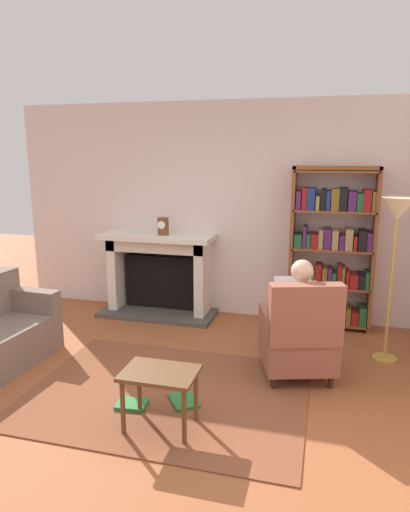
{
  "coord_description": "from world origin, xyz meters",
  "views": [
    {
      "loc": [
        1.26,
        -3.16,
        2.05
      ],
      "look_at": [
        0.1,
        1.2,
        1.05
      ],
      "focal_mm": 32.19,
      "sensor_mm": 36.0,
      "label": 1
    }
  ],
  "objects_px": {
    "side_table": "(160,381)",
    "floor_lamp": "(396,224)",
    "mantel_clock": "(163,226)",
    "fireplace": "(160,271)",
    "seated_reader": "(298,312)",
    "bookshelf": "(332,250)",
    "armchair_reading": "(300,336)"
  },
  "relations": [
    {
      "from": "mantel_clock",
      "to": "armchair_reading",
      "type": "relative_size",
      "value": 0.22
    },
    {
      "from": "mantel_clock",
      "to": "fireplace",
      "type": "bearing_deg",
      "value": 132.01
    },
    {
      "from": "seated_reader",
      "to": "mantel_clock",
      "type": "bearing_deg",
      "value": -51.9
    },
    {
      "from": "fireplace",
      "to": "side_table",
      "type": "height_order",
      "value": "fireplace"
    },
    {
      "from": "bookshelf",
      "to": "side_table",
      "type": "xyz_separation_m",
      "value": [
        -1.23,
        -2.53,
        -0.56
      ]
    },
    {
      "from": "bookshelf",
      "to": "armchair_reading",
      "type": "relative_size",
      "value": 1.98
    },
    {
      "from": "mantel_clock",
      "to": "floor_lamp",
      "type": "bearing_deg",
      "value": -14.86
    },
    {
      "from": "fireplace",
      "to": "floor_lamp",
      "type": "xyz_separation_m",
      "value": [
        2.71,
        -0.8,
        0.84
      ]
    },
    {
      "from": "floor_lamp",
      "to": "side_table",
      "type": "bearing_deg",
      "value": -136.4
    },
    {
      "from": "mantel_clock",
      "to": "seated_reader",
      "type": "relative_size",
      "value": 0.19
    },
    {
      "from": "bookshelf",
      "to": "floor_lamp",
      "type": "bearing_deg",
      "value": -55.96
    },
    {
      "from": "seated_reader",
      "to": "floor_lamp",
      "type": "height_order",
      "value": "floor_lamp"
    },
    {
      "from": "mantel_clock",
      "to": "side_table",
      "type": "relative_size",
      "value": 0.39
    },
    {
      "from": "bookshelf",
      "to": "armchair_reading",
      "type": "height_order",
      "value": "bookshelf"
    },
    {
      "from": "bookshelf",
      "to": "seated_reader",
      "type": "relative_size",
      "value": 1.69
    },
    {
      "from": "side_table",
      "to": "floor_lamp",
      "type": "xyz_separation_m",
      "value": [
        1.79,
        1.7,
        1.01
      ]
    },
    {
      "from": "seated_reader",
      "to": "side_table",
      "type": "distance_m",
      "value": 1.52
    },
    {
      "from": "mantel_clock",
      "to": "floor_lamp",
      "type": "relative_size",
      "value": 0.13
    },
    {
      "from": "floor_lamp",
      "to": "fireplace",
      "type": "bearing_deg",
      "value": 163.63
    },
    {
      "from": "armchair_reading",
      "to": "seated_reader",
      "type": "height_order",
      "value": "seated_reader"
    },
    {
      "from": "bookshelf",
      "to": "floor_lamp",
      "type": "distance_m",
      "value": 1.1
    },
    {
      "from": "fireplace",
      "to": "seated_reader",
      "type": "relative_size",
      "value": 1.31
    },
    {
      "from": "fireplace",
      "to": "side_table",
      "type": "xyz_separation_m",
      "value": [
        0.93,
        -2.5,
        -0.17
      ]
    },
    {
      "from": "armchair_reading",
      "to": "side_table",
      "type": "height_order",
      "value": "armchair_reading"
    },
    {
      "from": "side_table",
      "to": "floor_lamp",
      "type": "distance_m",
      "value": 2.67
    },
    {
      "from": "mantel_clock",
      "to": "armchair_reading",
      "type": "bearing_deg",
      "value": -36.6
    },
    {
      "from": "side_table",
      "to": "seated_reader",
      "type": "bearing_deg",
      "value": 51.73
    },
    {
      "from": "seated_reader",
      "to": "fireplace",
      "type": "bearing_deg",
      "value": -52.69
    },
    {
      "from": "bookshelf",
      "to": "side_table",
      "type": "relative_size",
      "value": 3.43
    },
    {
      "from": "seated_reader",
      "to": "floor_lamp",
      "type": "xyz_separation_m",
      "value": [
        0.86,
        0.53,
        0.78
      ]
    },
    {
      "from": "bookshelf",
      "to": "floor_lamp",
      "type": "xyz_separation_m",
      "value": [
        0.56,
        -0.83,
        0.45
      ]
    },
    {
      "from": "mantel_clock",
      "to": "armchair_reading",
      "type": "distance_m",
      "value": 2.36
    }
  ]
}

